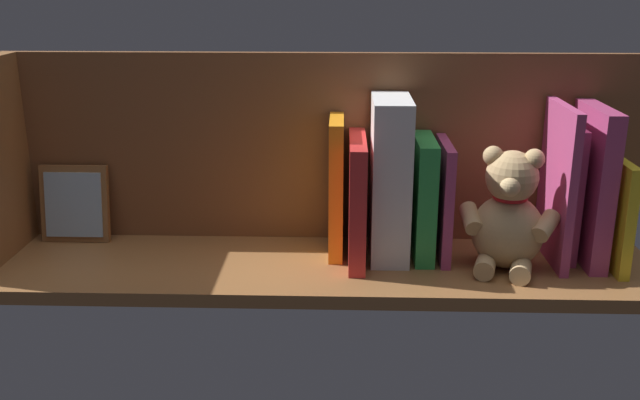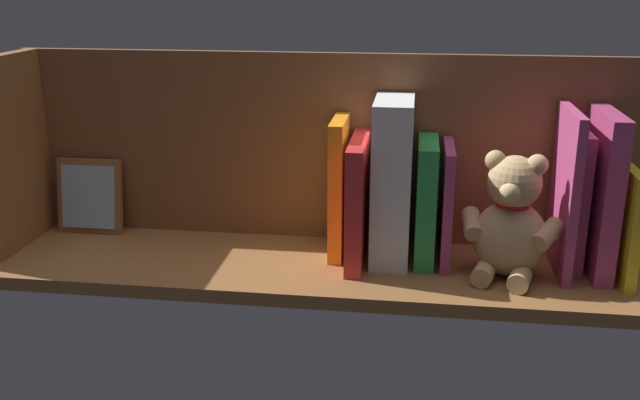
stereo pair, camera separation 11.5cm
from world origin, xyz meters
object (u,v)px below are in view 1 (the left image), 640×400
dictionary_thick_white (390,179)px  picture_frame_leaning (75,204)px  teddy_bear (509,216)px  book_0 (610,209)px

dictionary_thick_white → picture_frame_leaning: dictionary_thick_white is taller
teddy_bear → dictionary_thick_white: bearing=1.4°
book_0 → dictionary_thick_white: bearing=-2.4°
dictionary_thick_white → picture_frame_leaning: size_ratio=1.96×
book_0 → teddy_bear: teddy_bear is taller
book_0 → dictionary_thick_white: size_ratio=0.67×
book_0 → picture_frame_leaning: (90.86, -6.71, -2.20)cm
picture_frame_leaning → book_0: bearing=175.8°
book_0 → dictionary_thick_white: (35.82, -1.53, 4.41)cm
book_0 → dictionary_thick_white: dictionary_thick_white is taller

